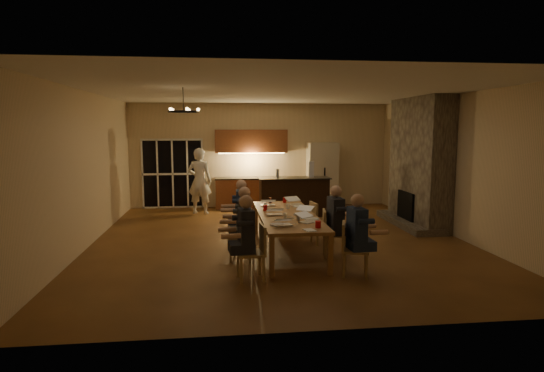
{
  "coord_description": "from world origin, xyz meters",
  "views": [
    {
      "loc": [
        -1.3,
        -9.63,
        2.44
      ],
      "look_at": [
        -0.13,
        0.3,
        1.17
      ],
      "focal_mm": 30.0,
      "sensor_mm": 36.0,
      "label": 1
    }
  ],
  "objects_px": {
    "person_left_far": "(241,212)",
    "mug_back": "(266,205)",
    "person_left_near": "(246,237)",
    "can_cola": "(270,200)",
    "redcup_mid": "(265,208)",
    "can_silver": "(298,217)",
    "chair_left_mid": "(242,237)",
    "bar_bottle": "(278,173)",
    "chair_right_far": "(322,223)",
    "standing_person": "(200,181)",
    "plate_near": "(311,219)",
    "person_right_mid": "(335,222)",
    "laptop_f": "(295,200)",
    "bar_island": "(294,197)",
    "redcup_near": "(318,224)",
    "refrigerator": "(322,175)",
    "dining_table": "(287,233)",
    "mug_mid": "(288,206)",
    "chair_left_far": "(239,225)",
    "chair_left_near": "(251,253)",
    "plate_far": "(299,206)",
    "laptop_d": "(303,209)",
    "laptop_e": "(268,200)",
    "chair_right_mid": "(335,233)",
    "person_left_mid": "(245,224)",
    "can_right": "(303,209)",
    "laptop_b": "(308,216)",
    "chandelier": "(183,112)",
    "laptop_c": "(275,209)",
    "person_right_near": "(357,235)",
    "redcup_far": "(285,200)",
    "bar_blender": "(311,169)",
    "plate_left": "(277,224)",
    "chair_right_near": "(355,249)",
    "mug_front": "(285,216)"
  },
  "relations": [
    {
      "from": "person_left_far",
      "to": "mug_back",
      "type": "xyz_separation_m",
      "value": [
        0.53,
        0.15,
        0.11
      ]
    },
    {
      "from": "person_left_near",
      "to": "can_cola",
      "type": "height_order",
      "value": "person_left_near"
    },
    {
      "from": "redcup_mid",
      "to": "can_silver",
      "type": "distance_m",
      "value": 1.18
    },
    {
      "from": "chair_left_mid",
      "to": "person_left_near",
      "type": "xyz_separation_m",
      "value": [
        0.02,
        -1.06,
        0.24
      ]
    },
    {
      "from": "can_cola",
      "to": "bar_bottle",
      "type": "height_order",
      "value": "bar_bottle"
    },
    {
      "from": "chair_right_far",
      "to": "standing_person",
      "type": "relative_size",
      "value": 0.47
    },
    {
      "from": "chair_left_mid",
      "to": "plate_near",
      "type": "bearing_deg",
      "value": 101.16
    },
    {
      "from": "chair_right_far",
      "to": "person_right_mid",
      "type": "distance_m",
      "value": 1.12
    },
    {
      "from": "laptop_f",
      "to": "person_left_far",
      "type": "bearing_deg",
      "value": -178.88
    },
    {
      "from": "bar_island",
      "to": "person_left_far",
      "type": "relative_size",
      "value": 1.44
    },
    {
      "from": "mug_back",
      "to": "redcup_near",
      "type": "xyz_separation_m",
      "value": [
        0.68,
        -2.08,
        0.01
      ]
    },
    {
      "from": "refrigerator",
      "to": "redcup_mid",
      "type": "height_order",
      "value": "refrigerator"
    },
    {
      "from": "dining_table",
      "to": "redcup_mid",
      "type": "distance_m",
      "value": 0.73
    },
    {
      "from": "mug_mid",
      "to": "refrigerator",
      "type": "bearing_deg",
      "value": 68.35
    },
    {
      "from": "chair_left_far",
      "to": "chair_left_near",
      "type": "bearing_deg",
      "value": 12.38
    },
    {
      "from": "mug_mid",
      "to": "redcup_mid",
      "type": "distance_m",
      "value": 0.53
    },
    {
      "from": "plate_far",
      "to": "laptop_f",
      "type": "bearing_deg",
      "value": 99.7
    },
    {
      "from": "laptop_d",
      "to": "laptop_e",
      "type": "height_order",
      "value": "same"
    },
    {
      "from": "chair_right_mid",
      "to": "dining_table",
      "type": "bearing_deg",
      "value": 72.52
    },
    {
      "from": "person_left_mid",
      "to": "can_right",
      "type": "distance_m",
      "value": 1.47
    },
    {
      "from": "laptop_b",
      "to": "chair_left_near",
      "type": "bearing_deg",
      "value": 178.53
    },
    {
      "from": "chair_left_far",
      "to": "mug_back",
      "type": "distance_m",
      "value": 0.72
    },
    {
      "from": "chandelier",
      "to": "chair_left_far",
      "type": "bearing_deg",
      "value": 25.63
    },
    {
      "from": "can_cola",
      "to": "laptop_c",
      "type": "bearing_deg",
      "value": -93.32
    },
    {
      "from": "mug_back",
      "to": "redcup_mid",
      "type": "bearing_deg",
      "value": -97.76
    },
    {
      "from": "person_left_far",
      "to": "laptop_f",
      "type": "bearing_deg",
      "value": 111.45
    },
    {
      "from": "plate_far",
      "to": "plate_near",
      "type": "bearing_deg",
      "value": -90.09
    },
    {
      "from": "person_left_near",
      "to": "person_left_far",
      "type": "height_order",
      "value": "same"
    },
    {
      "from": "person_right_near",
      "to": "redcup_far",
      "type": "height_order",
      "value": "person_right_near"
    },
    {
      "from": "laptop_b",
      "to": "bar_island",
      "type": "bearing_deg",
      "value": 46.34
    },
    {
      "from": "person_left_near",
      "to": "person_right_mid",
      "type": "bearing_deg",
      "value": 114.5
    },
    {
      "from": "person_left_mid",
      "to": "can_right",
      "type": "relative_size",
      "value": 11.5
    },
    {
      "from": "chair_left_near",
      "to": "person_right_mid",
      "type": "distance_m",
      "value": 2.01
    },
    {
      "from": "redcup_mid",
      "to": "laptop_f",
      "type": "bearing_deg",
      "value": 41.37
    },
    {
      "from": "person_left_near",
      "to": "laptop_e",
      "type": "xyz_separation_m",
      "value": [
        0.63,
        2.64,
        0.17
      ]
    },
    {
      "from": "person_left_near",
      "to": "plate_near",
      "type": "relative_size",
      "value": 4.98
    },
    {
      "from": "standing_person",
      "to": "laptop_f",
      "type": "xyz_separation_m",
      "value": [
        2.21,
        -3.22,
        -0.08
      ]
    },
    {
      "from": "person_right_near",
      "to": "plate_near",
      "type": "xyz_separation_m",
      "value": [
        -0.54,
        1.08,
        0.07
      ]
    },
    {
      "from": "mug_mid",
      "to": "person_right_mid",
      "type": "bearing_deg",
      "value": -57.82
    },
    {
      "from": "bar_bottle",
      "to": "bar_blender",
      "type": "relative_size",
      "value": 0.55
    },
    {
      "from": "person_left_far",
      "to": "chandelier",
      "type": "distance_m",
      "value": 2.41
    },
    {
      "from": "chair_left_mid",
      "to": "laptop_f",
      "type": "height_order",
      "value": "laptop_f"
    },
    {
      "from": "person_right_mid",
      "to": "laptop_f",
      "type": "height_order",
      "value": "person_right_mid"
    },
    {
      "from": "laptop_b",
      "to": "plate_left",
      "type": "height_order",
      "value": "laptop_b"
    },
    {
      "from": "dining_table",
      "to": "laptop_c",
      "type": "relative_size",
      "value": 10.22
    },
    {
      "from": "standing_person",
      "to": "laptop_b",
      "type": "distance_m",
      "value": 5.53
    },
    {
      "from": "person_left_far",
      "to": "chair_right_near",
      "type": "bearing_deg",
      "value": 39.99
    },
    {
      "from": "mug_front",
      "to": "redcup_far",
      "type": "height_order",
      "value": "redcup_far"
    },
    {
      "from": "chandelier",
      "to": "bar_bottle",
      "type": "height_order",
      "value": "chandelier"
    },
    {
      "from": "mug_back",
      "to": "can_cola",
      "type": "bearing_deg",
      "value": 74.38
    }
  ]
}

